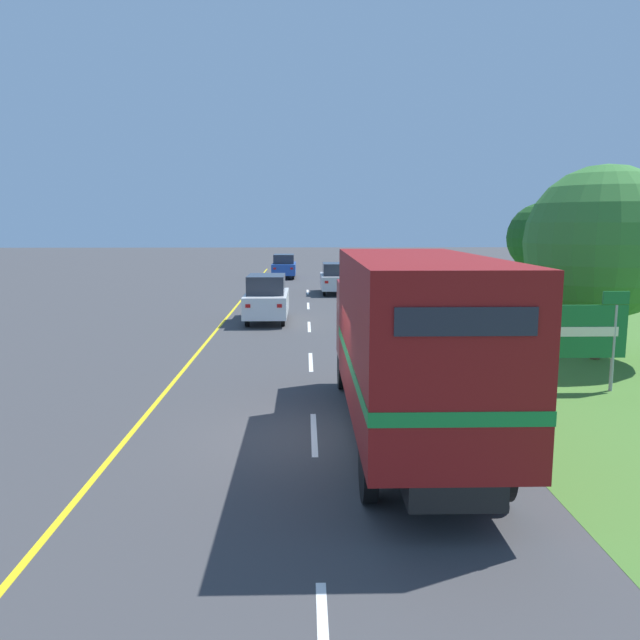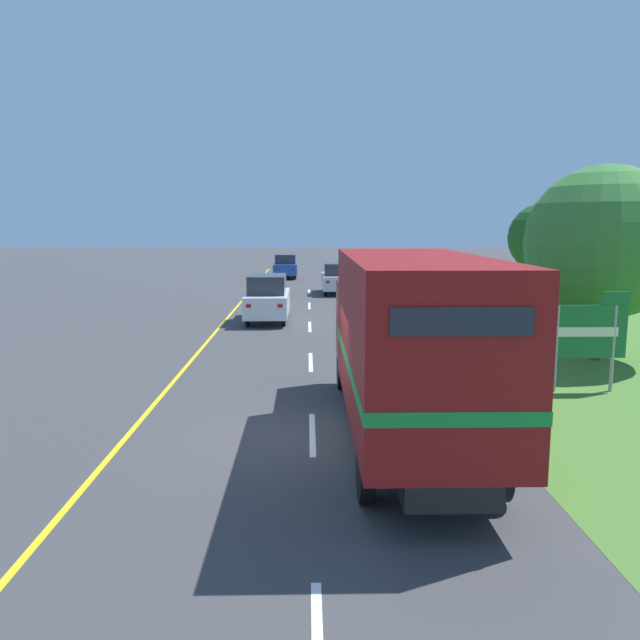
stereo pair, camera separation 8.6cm
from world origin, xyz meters
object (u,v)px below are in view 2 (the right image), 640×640
lead_car_silver_ahead (337,278)px  roadside_tree_mid (543,238)px  highway_sign (587,333)px  horse_trailer_truck (407,339)px  lead_car_white (268,298)px  lead_car_blue_ahead (286,266)px  roadside_tree_near (603,243)px

lead_car_silver_ahead → roadside_tree_mid: (9.00, -9.12, 2.61)m
highway_sign → roadside_tree_mid: size_ratio=0.49×
horse_trailer_truck → lead_car_white: (-3.62, 15.18, -1.01)m
horse_trailer_truck → highway_sign: horse_trailer_truck is taller
lead_car_white → lead_car_blue_ahead: bearing=89.9°
lead_car_silver_ahead → roadside_tree_mid: 13.07m
lead_car_white → roadside_tree_mid: roadside_tree_mid is taller
lead_car_blue_ahead → roadside_tree_near: roadside_tree_near is taller
lead_car_white → lead_car_blue_ahead: 21.79m
highway_sign → roadside_tree_mid: roadside_tree_mid is taller
horse_trailer_truck → lead_car_blue_ahead: bearing=95.5°
roadside_tree_near → roadside_tree_mid: (1.79, 9.59, -0.07)m
lead_car_white → highway_sign: bearing=-53.1°
highway_sign → roadside_tree_mid: (3.82, 13.31, 2.04)m
roadside_tree_near → lead_car_white: bearing=143.7°
highway_sign → lead_car_blue_ahead: bearing=104.5°
horse_trailer_truck → lead_car_silver_ahead: 26.03m
horse_trailer_truck → lead_car_blue_ahead: 37.16m
highway_sign → roadside_tree_near: (2.03, 3.72, 2.10)m
highway_sign → roadside_tree_near: size_ratio=0.43×
horse_trailer_truck → roadside_tree_mid: roadside_tree_mid is taller
roadside_tree_near → roadside_tree_mid: bearing=79.4°
lead_car_white → lead_car_silver_ahead: bearing=72.0°
horse_trailer_truck → roadside_tree_mid: size_ratio=1.71×
lead_car_blue_ahead → roadside_tree_near: size_ratio=0.70×
roadside_tree_mid → horse_trailer_truck: bearing=-117.8°
lead_car_white → lead_car_silver_ahead: (3.52, 10.83, -0.07)m
lead_car_blue_ahead → roadside_tree_mid: 23.78m
lead_car_silver_ahead → highway_sign: bearing=-77.0°
horse_trailer_truck → roadside_tree_near: size_ratio=1.48×
lead_car_white → highway_sign: highway_sign is taller
lead_car_silver_ahead → lead_car_blue_ahead: 11.50m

